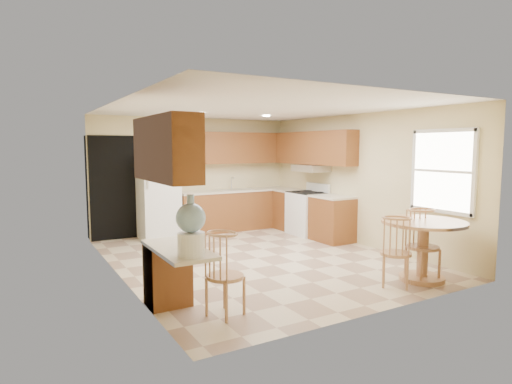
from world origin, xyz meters
TOP-DOWN VIEW (x-y plane):
  - floor at (0.00, 0.00)m, footprint 5.50×5.50m
  - ceiling at (0.00, 0.00)m, footprint 4.50×5.50m
  - wall_back at (0.00, 2.75)m, footprint 4.50×0.02m
  - wall_front at (0.00, -2.75)m, footprint 4.50×0.02m
  - wall_left at (-2.25, 0.00)m, footprint 0.02×5.50m
  - wall_right at (2.25, 0.00)m, footprint 0.02×5.50m
  - doorway at (-1.75, 2.73)m, footprint 0.90×0.02m
  - base_cab_back at (0.88, 2.45)m, footprint 2.75×0.60m
  - counter_back at (0.88, 2.45)m, footprint 2.75×0.63m
  - base_cab_right_a at (1.95, 1.85)m, footprint 0.60×0.59m
  - counter_right_a at (1.95, 1.85)m, footprint 0.63×0.59m
  - base_cab_right_b at (1.95, 0.40)m, footprint 0.60×0.80m
  - counter_right_b at (1.95, 0.40)m, footprint 0.63×0.80m
  - upper_cab_back at (0.88, 2.58)m, footprint 2.75×0.33m
  - upper_cab_right at (2.08, 1.21)m, footprint 0.33×2.42m
  - upper_cab_left at (-2.08, -1.60)m, footprint 0.33×1.40m
  - sink at (0.85, 2.45)m, footprint 0.78×0.44m
  - range_hood at (2.00, 1.18)m, footprint 0.50×0.76m
  - desk_pedestal at (-2.00, -1.32)m, footprint 0.48×0.42m
  - desk_top at (-2.00, -1.70)m, footprint 0.50×1.20m
  - window at (2.23, -1.85)m, footprint 0.06×1.12m
  - can_light_a at (-0.50, 1.20)m, footprint 0.14×0.14m
  - can_light_b at (0.90, 1.20)m, footprint 0.14×0.14m
  - refrigerator at (-0.95, 2.40)m, footprint 0.76×0.73m
  - stove at (1.92, 1.18)m, footprint 0.65×0.76m
  - dining_table at (1.40, -2.20)m, footprint 1.15×1.15m
  - chair_table_a at (0.88, -2.27)m, footprint 0.41×0.51m
  - chair_table_b at (1.40, -2.30)m, footprint 0.44×0.45m
  - chair_desk at (-1.55, -2.04)m, footprint 0.41×0.53m
  - water_crock at (-2.00, -2.10)m, footprint 0.30×0.30m

SIDE VIEW (x-z plane):
  - floor at x=0.00m, z-range 0.00..0.00m
  - desk_pedestal at x=-2.00m, z-range 0.00..0.72m
  - base_cab_back at x=0.88m, z-range 0.00..0.87m
  - base_cab_right_a at x=1.95m, z-range 0.00..0.87m
  - base_cab_right_b at x=1.95m, z-range 0.00..0.87m
  - stove at x=1.92m, z-range -0.08..1.01m
  - dining_table at x=1.40m, z-range 0.13..0.98m
  - chair_desk at x=-1.55m, z-range 0.10..1.04m
  - chair_table_a at x=0.88m, z-range 0.10..1.04m
  - chair_table_b at x=1.40m, z-range 0.11..1.10m
  - desk_top at x=-2.00m, z-range 0.73..0.77m
  - refrigerator at x=-0.95m, z-range 0.00..1.71m
  - counter_back at x=0.88m, z-range 0.87..0.91m
  - counter_right_a at x=1.95m, z-range 0.87..0.91m
  - counter_right_b at x=1.95m, z-range 0.87..0.91m
  - sink at x=0.85m, z-range 0.91..0.92m
  - doorway at x=-1.75m, z-range 0.00..2.10m
  - water_crock at x=-2.00m, z-range 0.74..1.37m
  - wall_back at x=0.00m, z-range 0.00..2.50m
  - wall_front at x=0.00m, z-range 0.00..2.50m
  - wall_left at x=-2.25m, z-range 0.00..2.50m
  - wall_right at x=2.25m, z-range 0.00..2.50m
  - range_hood at x=2.00m, z-range 1.35..1.49m
  - window at x=2.23m, z-range 0.85..2.15m
  - upper_cab_back at x=0.88m, z-range 1.50..2.20m
  - upper_cab_right at x=2.08m, z-range 1.50..2.20m
  - upper_cab_left at x=-2.08m, z-range 1.50..2.20m
  - can_light_a at x=-0.50m, z-range 2.48..2.49m
  - can_light_b at x=0.90m, z-range 2.48..2.49m
  - ceiling at x=0.00m, z-range 2.49..2.51m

